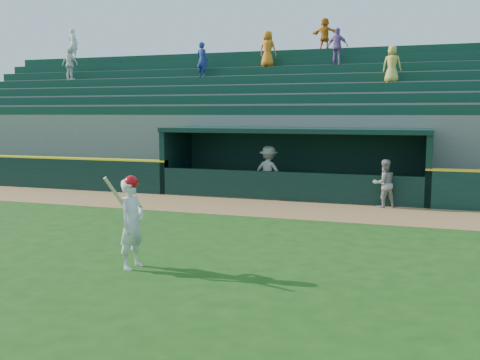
# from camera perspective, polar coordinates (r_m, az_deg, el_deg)

# --- Properties ---
(ground) EXTENTS (120.00, 120.00, 0.00)m
(ground) POSITION_cam_1_polar(r_m,az_deg,el_deg) (12.27, -2.37, -6.92)
(ground) COLOR #1B4411
(ground) RESTS_ON ground
(warning_track) EXTENTS (40.00, 3.00, 0.01)m
(warning_track) POSITION_cam_1_polar(r_m,az_deg,el_deg) (16.84, 3.55, -3.05)
(warning_track) COLOR olive
(warning_track) RESTS_ON ground
(dugout_player_front) EXTENTS (0.93, 0.86, 1.53)m
(dugout_player_front) POSITION_cam_1_polar(r_m,az_deg,el_deg) (17.54, 15.12, -0.36)
(dugout_player_front) COLOR gray
(dugout_player_front) RESTS_ON ground
(dugout_player_inside) EXTENTS (1.29, 0.89, 1.83)m
(dugout_player_inside) POSITION_cam_1_polar(r_m,az_deg,el_deg) (19.08, 3.09, 0.91)
(dugout_player_inside) COLOR #A9A9A4
(dugout_player_inside) RESTS_ON ground
(dugout) EXTENTS (9.40, 2.80, 2.46)m
(dugout) POSITION_cam_1_polar(r_m,az_deg,el_deg) (19.66, 5.90, 2.36)
(dugout) COLOR slate
(dugout) RESTS_ON ground
(stands) EXTENTS (34.50, 6.25, 7.60)m
(stands) POSITION_cam_1_polar(r_m,az_deg,el_deg) (24.08, 8.33, 5.68)
(stands) COLOR slate
(stands) RESTS_ON ground
(batter_at_plate) EXTENTS (0.59, 0.78, 1.82)m
(batter_at_plate) POSITION_cam_1_polar(r_m,az_deg,el_deg) (10.49, -11.45, -4.39)
(batter_at_plate) COLOR silver
(batter_at_plate) RESTS_ON ground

